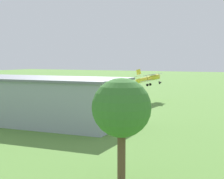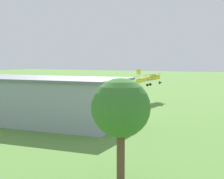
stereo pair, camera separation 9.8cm
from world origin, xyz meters
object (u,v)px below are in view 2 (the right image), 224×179
person_near_hangar_door (141,111)px  tree_near_perimeter_road (121,108)px  biplane (149,79)px  person_walking_on_apron (140,112)px  hangar (22,99)px  person_beside_truck (27,102)px  person_watching_takeoff (145,114)px

person_near_hangar_door → tree_near_perimeter_road: (-12.31, 34.70, 5.52)m
biplane → person_walking_on_apron: (-6.71, 22.15, -4.78)m
biplane → tree_near_perimeter_road: size_ratio=1.03×
person_walking_on_apron → person_near_hangar_door: size_ratio=1.04×
hangar → person_walking_on_apron: hangar is taller
hangar → person_walking_on_apron: (-15.43, -13.53, -2.89)m
hangar → biplane: size_ratio=3.93×
hangar → biplane: biplane is taller
biplane → person_beside_truck: 29.47m
person_walking_on_apron → person_beside_truck: 28.18m
person_beside_truck → hangar: bearing=128.4°
person_walking_on_apron → person_watching_takeoff: bearing=129.7°
person_beside_truck → person_near_hangar_door: bearing=178.2°
hangar → tree_near_perimeter_road: tree_near_perimeter_road is taller
tree_near_perimeter_road → hangar: bearing=-35.6°
hangar → person_beside_truck: (12.64, -15.96, -2.94)m
hangar → person_walking_on_apron: bearing=-138.7°
biplane → tree_near_perimeter_road: bearing=108.7°
person_near_hangar_door → person_beside_truck: size_ratio=1.03×
hangar → person_near_hangar_door: (-15.14, -15.09, -2.92)m
tree_near_perimeter_road → person_walking_on_apron: bearing=-70.1°
tree_near_perimeter_road → biplane: bearing=-71.3°
biplane → person_walking_on_apron: size_ratio=5.51×
hangar → person_watching_takeoff: bearing=-146.8°
person_walking_on_apron → person_beside_truck: size_ratio=1.07×
biplane → person_near_hangar_door: size_ratio=5.73×
person_walking_on_apron → person_beside_truck: (28.07, -2.42, -0.06)m
person_walking_on_apron → person_near_hangar_door: (0.29, -1.55, -0.03)m
tree_near_perimeter_road → person_beside_truck: bearing=-41.6°
person_walking_on_apron → hangar: bearing=41.3°
biplane → tree_near_perimeter_road: tree_near_perimeter_road is taller
person_walking_on_apron → tree_near_perimeter_road: bearing=109.9°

